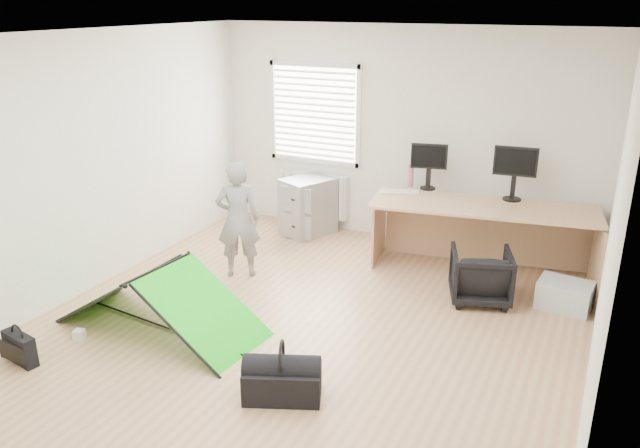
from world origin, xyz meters
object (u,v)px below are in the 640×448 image
at_px(filing_cabinet, 308,206).
at_px(storage_crate, 565,295).
at_px(kite, 160,299).
at_px(desk, 480,241).
at_px(thermos, 410,176).
at_px(office_chair, 481,276).
at_px(person, 238,220).
at_px(monitor_right, 514,181).
at_px(monitor_left, 429,173).
at_px(duffel_bag, 282,383).
at_px(laptop_bag, 20,348).

xyz_separation_m(filing_cabinet, storage_crate, (3.33, -0.80, -0.23)).
distance_m(kite, storage_crate, 4.03).
bearing_deg(desk, kite, -143.17).
bearing_deg(thermos, office_chair, -41.41).
relative_size(filing_cabinet, person, 0.57).
xyz_separation_m(monitor_right, person, (-2.69, -1.51, -0.40)).
bearing_deg(monitor_right, monitor_left, 173.82).
bearing_deg(thermos, storage_crate, -22.04).
bearing_deg(duffel_bag, office_chair, 44.12).
bearing_deg(desk, filing_cabinet, 161.95).
distance_m(office_chair, kite, 3.23).
xyz_separation_m(filing_cabinet, laptop_bag, (-0.80, -3.92, -0.24)).
bearing_deg(storage_crate, desk, 156.15).
distance_m(person, kite, 1.42).
relative_size(filing_cabinet, thermos, 2.87).
relative_size(desk, monitor_right, 5.20).
xyz_separation_m(monitor_left, monitor_right, (0.98, -0.01, 0.02)).
bearing_deg(laptop_bag, person, 83.40).
distance_m(filing_cabinet, person, 1.57).
bearing_deg(desk, office_chair, -85.68).
height_order(desk, monitor_left, monitor_left).
xyz_separation_m(storage_crate, laptop_bag, (-4.13, -3.12, -0.01)).
xyz_separation_m(person, storage_crate, (3.42, 0.74, -0.52)).
distance_m(thermos, office_chair, 1.64).
bearing_deg(storage_crate, person, -167.75).
relative_size(kite, storage_crate, 3.86).
distance_m(thermos, laptop_bag, 4.56).
distance_m(monitor_left, kite, 3.44).
bearing_deg(person, monitor_right, 179.65).
bearing_deg(filing_cabinet, person, -68.68).
distance_m(office_chair, laptop_bag, 4.42).
relative_size(monitor_right, person, 0.35).
height_order(storage_crate, duffel_bag, storage_crate).
bearing_deg(filing_cabinet, laptop_bag, -76.99).
xyz_separation_m(monitor_right, storage_crate, (0.73, -0.77, -0.92)).
relative_size(monitor_right, duffel_bag, 0.78).
xyz_separation_m(monitor_left, duffel_bag, (-0.13, -3.35, -0.91)).
xyz_separation_m(storage_crate, duffel_bag, (-1.84, -2.58, -0.01)).
height_order(desk, duffel_bag, desk).
relative_size(filing_cabinet, duffel_bag, 1.24).
bearing_deg(office_chair, filing_cabinet, -40.11).
bearing_deg(laptop_bag, filing_cabinet, 88.55).
bearing_deg(laptop_bag, thermos, 70.71).
bearing_deg(monitor_right, kite, -139.02).
xyz_separation_m(kite, storage_crate, (3.43, 2.11, -0.16)).
height_order(monitor_left, kite, monitor_left).
xyz_separation_m(filing_cabinet, duffel_bag, (1.49, -3.38, -0.24)).
bearing_deg(thermos, filing_cabinet, 179.28).
relative_size(person, duffel_bag, 2.19).
relative_size(monitor_left, office_chair, 0.69).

